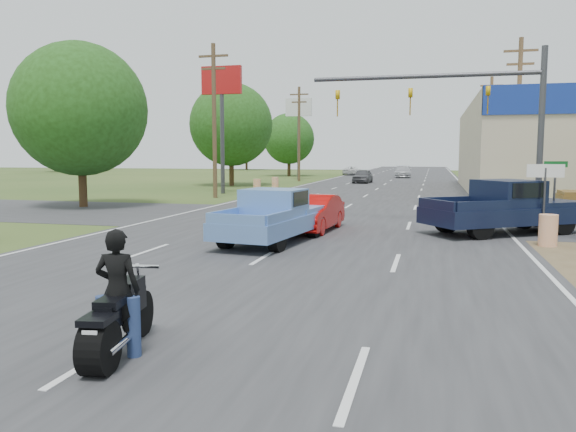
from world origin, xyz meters
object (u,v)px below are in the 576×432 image
(distant_car_white, at_px, (352,171))
(blue_pickup, at_px, (274,215))
(navy_pickup, at_px, (508,207))
(rider, at_px, (118,297))
(distant_car_grey, at_px, (363,176))
(red_convertible, at_px, (314,213))
(distant_car_silver, at_px, (403,172))
(motorcycle, at_px, (117,322))

(distant_car_white, bearing_deg, blue_pickup, 99.56)
(blue_pickup, distance_m, distant_car_white, 61.12)
(blue_pickup, height_order, navy_pickup, navy_pickup)
(rider, bearing_deg, distant_car_grey, -96.07)
(rider, distance_m, navy_pickup, 16.14)
(red_convertible, bearing_deg, navy_pickup, 13.63)
(rider, xyz_separation_m, navy_pickup, (6.86, 14.61, 0.11))
(red_convertible, xyz_separation_m, distant_car_silver, (0.56, 51.05, 0.05))
(distant_car_silver, bearing_deg, rider, -93.56)
(blue_pickup, relative_size, distant_car_white, 1.27)
(red_convertible, height_order, distant_car_white, red_convertible)
(rider, xyz_separation_m, blue_pickup, (-0.74, 10.59, 0.02))
(navy_pickup, bearing_deg, blue_pickup, -96.07)
(distant_car_grey, bearing_deg, motorcycle, -84.08)
(distant_car_grey, bearing_deg, red_convertible, -83.03)
(blue_pickup, bearing_deg, distant_car_silver, 96.56)
(rider, xyz_separation_m, distant_car_silver, (0.52, 64.55, -0.14))
(navy_pickup, relative_size, distant_car_silver, 1.23)
(distant_car_grey, distance_m, distant_car_white, 22.00)
(motorcycle, distance_m, navy_pickup, 16.20)
(blue_pickup, distance_m, navy_pickup, 8.60)
(distant_car_grey, bearing_deg, distant_car_white, 103.66)
(distant_car_silver, bearing_deg, motorcycle, -93.55)
(navy_pickup, bearing_deg, rider, -59.15)
(red_convertible, relative_size, distant_car_white, 0.94)
(distant_car_white, bearing_deg, distant_car_grey, 104.69)
(blue_pickup, bearing_deg, rider, -78.11)
(distant_car_grey, distance_m, distant_car_silver, 15.09)
(red_convertible, bearing_deg, blue_pickup, -98.90)
(rider, height_order, blue_pickup, blue_pickup)
(navy_pickup, relative_size, distant_car_grey, 1.49)
(rider, height_order, distant_car_silver, rider)
(motorcycle, height_order, blue_pickup, blue_pickup)
(motorcycle, bearing_deg, blue_pickup, 84.91)
(distant_car_silver, height_order, distant_car_white, distant_car_silver)
(blue_pickup, height_order, distant_car_silver, blue_pickup)
(motorcycle, height_order, rider, rider)
(red_convertible, height_order, blue_pickup, blue_pickup)
(red_convertible, bearing_deg, distant_car_grey, 98.60)
(red_convertible, bearing_deg, distant_car_silver, 93.87)
(distant_car_white, bearing_deg, motorcycle, 99.32)
(red_convertible, xyz_separation_m, distant_car_white, (-6.71, 57.90, -0.07))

